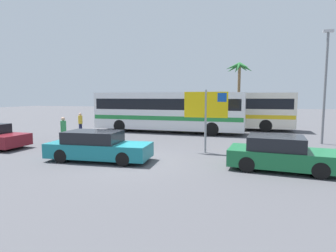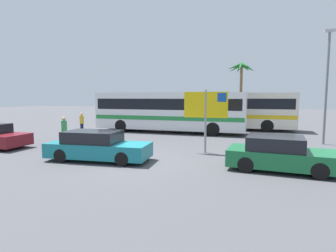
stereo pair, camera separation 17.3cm
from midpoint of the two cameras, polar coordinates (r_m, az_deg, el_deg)
name	(u,v)px [view 2 (the right image)]	position (r m, az deg, el deg)	size (l,w,h in m)	color
ground	(128,162)	(12.41, -7.81, -7.28)	(120.00, 120.00, 0.00)	#4C4C51
bus_front_coach	(169,110)	(22.14, 0.40, 3.31)	(11.99, 2.43, 3.17)	white
bus_rear_coach	(223,109)	(24.87, 11.41, 3.50)	(11.99, 2.43, 3.17)	silver
ferry_sign	(207,107)	(14.03, 8.34, 3.86)	(2.20, 0.13, 3.20)	gray
car_teal	(97,146)	(12.79, -14.03, -4.09)	(4.71, 2.06, 1.32)	#19757F
car_green	(279,154)	(11.65, 22.43, -5.37)	(4.11, 2.12, 1.32)	#196638
pedestrian_near_sign	(64,129)	(17.24, -20.38, -0.52)	(0.32, 0.32, 1.68)	#4C4C51
pedestrian_by_bus	(82,121)	(22.30, -17.19, 0.91)	(0.32, 0.32, 1.62)	#1E2347
lamp_post_left_side	(327,82)	(18.98, 30.19, 7.80)	(0.56, 0.20, 6.74)	slate
palm_tree_seaside	(241,73)	(32.86, 15.02, 10.47)	(3.22, 3.10, 6.72)	brown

